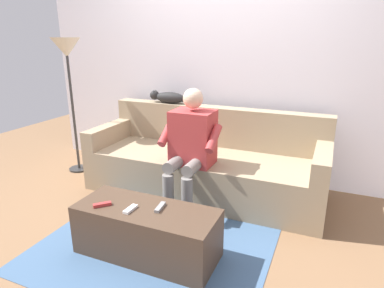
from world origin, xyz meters
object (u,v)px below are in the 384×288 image
(person_solo_seated, at_px, (191,143))
(remote_white, at_px, (130,209))
(couch, at_px, (206,165))
(remote_gray, at_px, (160,207))
(floor_lamp, at_px, (67,57))
(coffee_table, at_px, (147,232))
(remote_red, at_px, (102,205))
(cat_on_backrest, at_px, (168,97))

(person_solo_seated, bearing_deg, remote_white, 84.32)
(couch, bearing_deg, remote_white, 86.08)
(person_solo_seated, bearing_deg, remote_gray, 97.04)
(person_solo_seated, distance_m, floor_lamp, 1.82)
(remote_gray, bearing_deg, coffee_table, 105.84)
(person_solo_seated, height_order, remote_red, person_solo_seated)
(remote_red, relative_size, floor_lamp, 0.08)
(coffee_table, bearing_deg, remote_red, 16.66)
(cat_on_backrest, distance_m, remote_white, 1.72)
(remote_red, bearing_deg, floor_lamp, 91.07)
(couch, distance_m, cat_on_backrest, 0.90)
(remote_white, relative_size, remote_gray, 0.90)
(remote_red, xyz_separation_m, floor_lamp, (1.33, -1.23, 0.95))
(cat_on_backrest, relative_size, remote_red, 4.51)
(remote_white, bearing_deg, remote_gray, -58.01)
(cat_on_backrest, bearing_deg, floor_lamp, 18.96)
(coffee_table, relative_size, remote_red, 8.15)
(remote_white, relative_size, floor_lamp, 0.08)
(person_solo_seated, relative_size, remote_white, 8.86)
(couch, relative_size, remote_gray, 16.96)
(person_solo_seated, distance_m, remote_red, 0.99)
(remote_gray, height_order, floor_lamp, floor_lamp)
(couch, height_order, coffee_table, couch)
(couch, relative_size, person_solo_seated, 2.12)
(couch, height_order, cat_on_backrest, cat_on_backrest)
(coffee_table, bearing_deg, floor_lamp, -34.66)
(coffee_table, height_order, remote_white, remote_white)
(coffee_table, distance_m, floor_lamp, 2.31)
(floor_lamp, bearing_deg, remote_red, 137.30)
(person_solo_seated, relative_size, remote_red, 8.76)
(couch, height_order, remote_gray, couch)
(person_solo_seated, bearing_deg, floor_lamp, -11.13)
(remote_gray, xyz_separation_m, floor_lamp, (1.74, -1.10, 0.95))
(coffee_table, xyz_separation_m, remote_gray, (-0.10, -0.04, 0.20))
(couch, relative_size, floor_lamp, 1.54)
(coffee_table, xyz_separation_m, remote_white, (0.09, 0.07, 0.20))
(cat_on_backrest, height_order, remote_white, cat_on_backrest)
(remote_white, xyz_separation_m, remote_red, (0.22, 0.03, 0.00))
(couch, bearing_deg, coffee_table, 90.00)
(couch, height_order, person_solo_seated, person_solo_seated)
(person_solo_seated, bearing_deg, couch, -89.93)
(coffee_table, bearing_deg, remote_white, 37.11)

